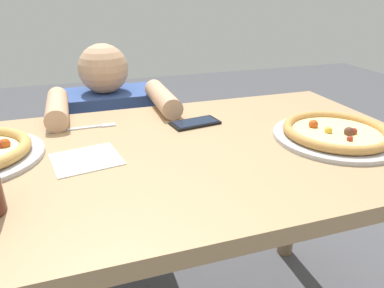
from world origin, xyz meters
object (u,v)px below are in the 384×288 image
Objects in this scene: cell_phone at (195,123)px; diner_seated at (113,168)px; pizza_near at (336,133)px; fork at (85,128)px.

diner_seated is (-0.23, 0.42, -0.33)m from cell_phone.
cell_phone is 0.17× the size of diner_seated.
diner_seated reaches higher than cell_phone.
cell_phone is at bearing -61.01° from diner_seated.
cell_phone is (-0.34, 0.24, -0.01)m from pizza_near.
fork is 0.21× the size of diner_seated.
diner_seated is at bearing 131.12° from pizza_near.
diner_seated is (-0.57, 0.65, -0.34)m from pizza_near.
diner_seated is at bearing 74.27° from fork.
diner_seated is (0.10, 0.35, -0.33)m from fork.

